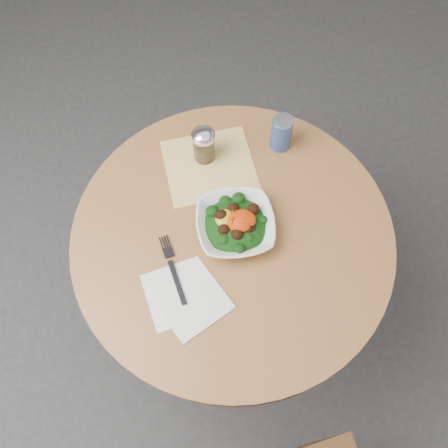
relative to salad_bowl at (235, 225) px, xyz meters
name	(u,v)px	position (x,y,z in m)	size (l,w,h in m)	color
ground	(230,311)	(-0.01, -0.01, -0.78)	(6.00, 6.00, 0.00)	#303032
table	(232,261)	(-0.01, -0.01, -0.23)	(0.90, 0.90, 0.75)	black
cloth_napkin	(209,166)	(-0.02, 0.22, -0.03)	(0.26, 0.24, 0.00)	#E0A10B
paper_napkins	(185,297)	(-0.18, -0.16, -0.03)	(0.23, 0.22, 0.00)	white
salad_bowl	(235,225)	(0.00, 0.00, 0.00)	(0.24, 0.24, 0.08)	white
fork	(173,267)	(-0.19, -0.07, -0.02)	(0.04, 0.21, 0.00)	black
spice_shaker	(204,145)	(-0.03, 0.26, 0.03)	(0.07, 0.07, 0.12)	silver
beverage_can	(281,133)	(0.20, 0.24, 0.03)	(0.06, 0.06, 0.12)	#0D1A91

